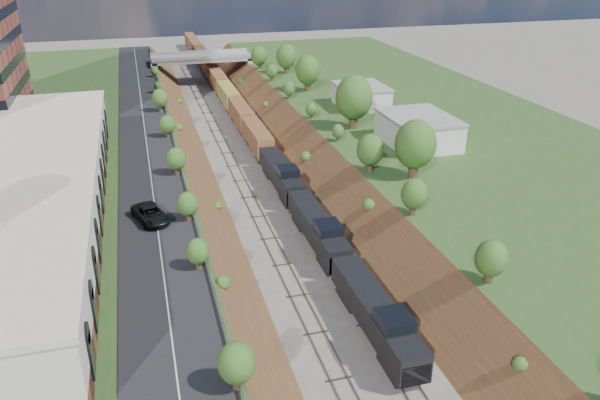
# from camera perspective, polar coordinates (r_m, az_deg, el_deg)

# --- Properties ---
(platform_left) EXTENTS (44.00, 180.00, 5.00)m
(platform_left) POSITION_cam_1_polar(r_m,az_deg,el_deg) (90.36, -25.60, 1.93)
(platform_left) COLOR #304F20
(platform_left) RESTS_ON ground
(platform_right) EXTENTS (44.00, 180.00, 5.00)m
(platform_right) POSITION_cam_1_polar(r_m,az_deg,el_deg) (101.32, 14.08, 5.89)
(platform_right) COLOR #304F20
(platform_right) RESTS_ON ground
(embankment_left) EXTENTS (10.00, 180.00, 10.00)m
(embankment_left) POSITION_cam_1_polar(r_m,az_deg,el_deg) (89.76, -11.47, 2.05)
(embankment_left) COLOR brown
(embankment_left) RESTS_ON ground
(embankment_right) EXTENTS (10.00, 180.00, 10.00)m
(embankment_right) POSITION_cam_1_polar(r_m,az_deg,el_deg) (93.58, 2.05, 3.47)
(embankment_right) COLOR brown
(embankment_right) RESTS_ON ground
(rail_left_track) EXTENTS (1.58, 180.00, 0.18)m
(rail_left_track) POSITION_cam_1_polar(r_m,az_deg,el_deg) (90.58, -6.19, 2.68)
(rail_left_track) COLOR gray
(rail_left_track) RESTS_ON ground
(rail_right_track) EXTENTS (1.58, 180.00, 0.18)m
(rail_right_track) POSITION_cam_1_polar(r_m,az_deg,el_deg) (91.49, -2.98, 3.01)
(rail_right_track) COLOR gray
(rail_right_track) RESTS_ON ground
(road) EXTENTS (8.00, 180.00, 0.10)m
(road) POSITION_cam_1_polar(r_m,az_deg,el_deg) (87.88, -14.67, 4.77)
(road) COLOR black
(road) RESTS_ON platform_left
(guardrail) EXTENTS (0.10, 171.00, 0.70)m
(guardrail) POSITION_cam_1_polar(r_m,az_deg,el_deg) (87.65, -12.02, 5.33)
(guardrail) COLOR #99999E
(guardrail) RESTS_ON platform_left
(commercial_building) EXTENTS (14.30, 62.30, 7.00)m
(commercial_building) POSITION_cam_1_polar(r_m,az_deg,el_deg) (67.14, -24.87, 0.30)
(commercial_building) COLOR brown
(commercial_building) RESTS_ON platform_left
(overpass) EXTENTS (24.50, 8.30, 7.40)m
(overpass) POSITION_cam_1_polar(r_m,az_deg,el_deg) (148.83, -9.55, 13.00)
(overpass) COLOR gray
(overpass) RESTS_ON ground
(white_building_near) EXTENTS (9.00, 12.00, 4.00)m
(white_building_near) POSITION_cam_1_polar(r_m,az_deg,el_deg) (88.89, 11.45, 6.63)
(white_building_near) COLOR silver
(white_building_near) RESTS_ON platform_right
(white_building_far) EXTENTS (8.00, 10.00, 3.60)m
(white_building_far) POSITION_cam_1_polar(r_m,az_deg,el_deg) (108.02, 5.98, 9.99)
(white_building_far) COLOR silver
(white_building_far) RESTS_ON platform_right
(tree_right_large) EXTENTS (5.25, 5.25, 7.61)m
(tree_right_large) POSITION_cam_1_polar(r_m,az_deg,el_deg) (75.17, 11.19, 5.32)
(tree_right_large) COLOR #473323
(tree_right_large) RESTS_ON platform_right
(tree_left_crest) EXTENTS (2.45, 2.45, 3.55)m
(tree_left_crest) POSITION_cam_1_polar(r_m,az_deg,el_deg) (50.72, -8.88, -7.14)
(tree_left_crest) COLOR #473323
(tree_left_crest) RESTS_ON platform_left
(freight_train) EXTENTS (2.78, 172.28, 4.55)m
(freight_train) POSITION_cam_1_polar(r_m,az_deg,el_deg) (126.81, -6.97, 10.07)
(freight_train) COLOR black
(freight_train) RESTS_ON ground
(suv) EXTENTS (4.44, 6.45, 1.64)m
(suv) POSITION_cam_1_polar(r_m,az_deg,el_deg) (65.11, -14.37, -1.33)
(suv) COLOR black
(suv) RESTS_ON road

